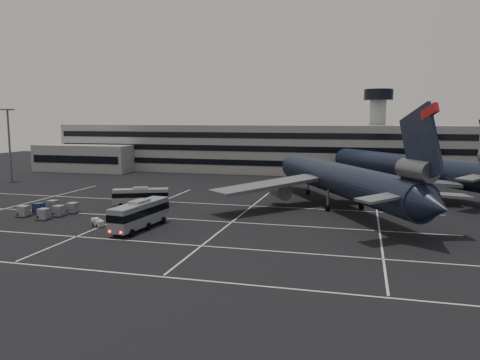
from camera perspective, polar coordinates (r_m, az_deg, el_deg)
name	(u,v)px	position (r m, az deg, el deg)	size (l,w,h in m)	color
ground	(149,223)	(73.20, -11.01, -5.21)	(260.00, 260.00, 0.00)	black
lane_markings	(157,223)	(73.44, -10.10, -5.14)	(90.00, 55.62, 0.01)	silver
terminal	(245,149)	(139.90, 0.56, 3.84)	(125.00, 26.00, 24.00)	gray
hills	(334,175)	(236.24, 11.44, 0.59)	(352.00, 180.00, 44.00)	#38332B
lightpole_left	(9,135)	(131.57, -26.35, 4.96)	(2.40, 2.40, 18.28)	slate
trijet_main	(342,179)	(84.36, 12.28, 0.06)	(42.45, 53.18, 18.08)	black
trijet_far	(410,167)	(108.67, 19.98, 1.52)	(39.65, 49.40, 18.08)	black
bus_near	(140,213)	(69.26, -12.11, -3.99)	(4.02, 12.34, 4.28)	#96999E
bus_far	(141,196)	(87.26, -12.00, -1.89)	(10.09, 5.99, 3.52)	#96999E
tug_b	(99,223)	(72.89, -16.86, -5.00)	(2.28, 2.17, 1.27)	silver
uld_cluster	(49,210)	(84.14, -22.28, -3.37)	(8.37, 9.30, 1.79)	#2D2D30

